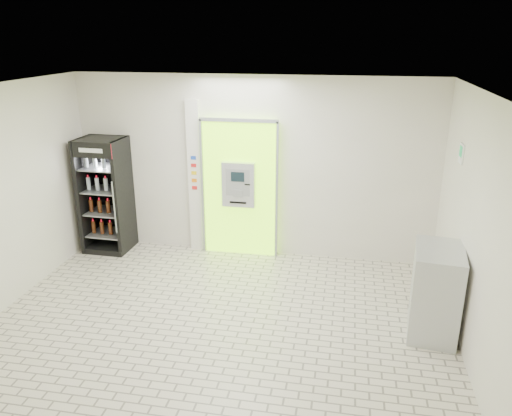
# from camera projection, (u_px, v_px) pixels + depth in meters

# --- Properties ---
(ground) EXTENTS (6.00, 6.00, 0.00)m
(ground) POSITION_uv_depth(u_px,v_px,m) (216.00, 330.00, 6.42)
(ground) COLOR beige
(ground) RESTS_ON ground
(room_shell) EXTENTS (6.00, 6.00, 6.00)m
(room_shell) POSITION_uv_depth(u_px,v_px,m) (212.00, 193.00, 5.80)
(room_shell) COLOR silver
(room_shell) RESTS_ON ground
(atm_assembly) EXTENTS (1.30, 0.24, 2.33)m
(atm_assembly) POSITION_uv_depth(u_px,v_px,m) (240.00, 188.00, 8.30)
(atm_assembly) COLOR #91F114
(atm_assembly) RESTS_ON ground
(pillar) EXTENTS (0.22, 0.11, 2.60)m
(pillar) POSITION_uv_depth(u_px,v_px,m) (195.00, 177.00, 8.42)
(pillar) COLOR silver
(pillar) RESTS_ON ground
(beverage_cooler) EXTENTS (0.76, 0.71, 1.97)m
(beverage_cooler) POSITION_uv_depth(u_px,v_px,m) (106.00, 197.00, 8.54)
(beverage_cooler) COLOR black
(beverage_cooler) RESTS_ON ground
(steel_cabinet) EXTENTS (0.67, 0.92, 1.14)m
(steel_cabinet) POSITION_uv_depth(u_px,v_px,m) (435.00, 292.00, 6.19)
(steel_cabinet) COLOR #B4B6BC
(steel_cabinet) RESTS_ON ground
(exit_sign) EXTENTS (0.02, 0.22, 0.26)m
(exit_sign) POSITION_uv_depth(u_px,v_px,m) (461.00, 153.00, 6.49)
(exit_sign) COLOR white
(exit_sign) RESTS_ON room_shell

